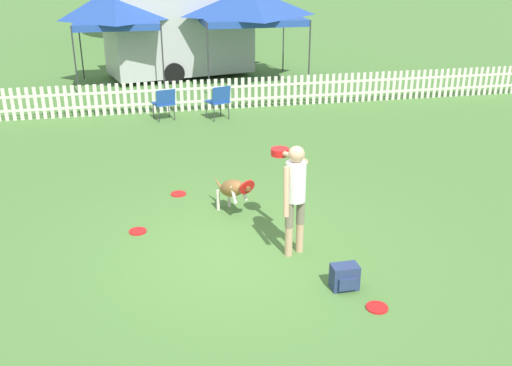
% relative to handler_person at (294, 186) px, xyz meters
% --- Properties ---
extents(ground_plane, '(240.00, 240.00, 0.00)m').
position_rel_handler_person_xyz_m(ground_plane, '(-0.72, 0.19, -1.02)').
color(ground_plane, '#4C7A38').
extents(handler_person, '(0.42, 1.09, 1.62)m').
position_rel_handler_person_xyz_m(handler_person, '(0.00, 0.00, 0.00)').
color(handler_person, tan).
rests_on(handler_person, ground_plane).
extents(leaping_dog, '(0.58, 1.06, 0.75)m').
position_rel_handler_person_xyz_m(leaping_dog, '(-0.61, 1.41, -0.57)').
color(leaping_dog, olive).
rests_on(leaping_dog, ground_plane).
extents(frisbee_near_handler, '(0.27, 0.27, 0.02)m').
position_rel_handler_person_xyz_m(frisbee_near_handler, '(-2.17, 1.09, -1.01)').
color(frisbee_near_handler, red).
rests_on(frisbee_near_handler, ground_plane).
extents(frisbee_near_dog, '(0.27, 0.27, 0.02)m').
position_rel_handler_person_xyz_m(frisbee_near_dog, '(0.62, -1.61, -1.01)').
color(frisbee_near_dog, red).
rests_on(frisbee_near_dog, ground_plane).
extents(frisbee_midfield, '(0.27, 0.27, 0.02)m').
position_rel_handler_person_xyz_m(frisbee_midfield, '(-1.43, 2.43, -1.01)').
color(frisbee_midfield, red).
rests_on(frisbee_midfield, ground_plane).
extents(backpack_on_grass, '(0.35, 0.26, 0.33)m').
position_rel_handler_person_xyz_m(backpack_on_grass, '(0.39, -1.10, -0.86)').
color(backpack_on_grass, navy).
rests_on(backpack_on_grass, ground_plane).
extents(picket_fence, '(23.88, 0.04, 0.84)m').
position_rel_handler_person_xyz_m(picket_fence, '(-0.72, 8.18, -0.60)').
color(picket_fence, silver).
rests_on(picket_fence, ground_plane).
extents(folding_chair_blue_left, '(0.66, 0.67, 0.88)m').
position_rel_handler_person_xyz_m(folding_chair_blue_left, '(0.05, 7.16, -0.49)').
color(folding_chair_blue_left, '#333338').
rests_on(folding_chair_blue_left, ground_plane).
extents(folding_chair_green_right, '(0.61, 0.62, 0.82)m').
position_rel_handler_person_xyz_m(folding_chair_green_right, '(-1.32, 7.38, -0.53)').
color(folding_chair_green_right, '#333338').
rests_on(folding_chair_green_right, ground_plane).
extents(canopy_tent_main, '(2.61, 2.61, 3.05)m').
position_rel_handler_person_xyz_m(canopy_tent_main, '(-2.40, 11.94, 1.42)').
color(canopy_tent_main, '#333338').
rests_on(canopy_tent_main, ground_plane).
extents(canopy_tent_secondary, '(3.18, 3.18, 2.99)m').
position_rel_handler_person_xyz_m(canopy_tent_secondary, '(1.75, 11.55, 1.43)').
color(canopy_tent_secondary, '#333338').
rests_on(canopy_tent_secondary, ground_plane).
extents(equipment_trailer, '(5.62, 3.23, 2.68)m').
position_rel_handler_person_xyz_m(equipment_trailer, '(-0.41, 12.98, 0.39)').
color(equipment_trailer, '#B7B7B7').
rests_on(equipment_trailer, ground_plane).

